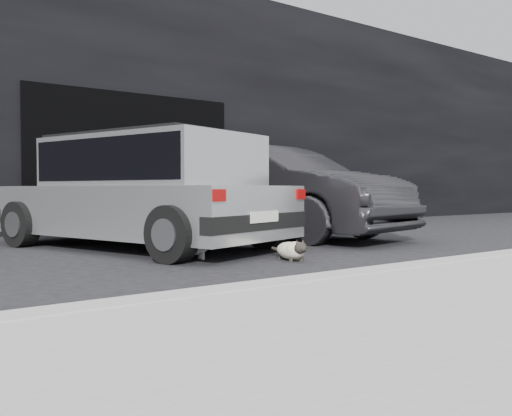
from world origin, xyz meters
TOP-DOWN VIEW (x-y plane):
  - ground at (0.00, 0.00)m, footprint 80.00×80.00m
  - building_facade at (1.00, 6.00)m, footprint 34.00×4.00m
  - garage_opening at (1.00, 3.99)m, footprint 4.00×0.10m
  - curb at (1.00, -2.60)m, footprint 18.00×0.25m
  - silver_hatchback at (-0.11, 1.02)m, footprint 3.03×4.44m
  - second_car at (2.34, 1.41)m, footprint 2.51×4.86m
  - cat_siamese at (0.67, -1.11)m, footprint 0.36×0.73m
  - cat_white at (-0.18, -0.39)m, footprint 0.68×0.32m

SIDE VIEW (x-z plane):
  - ground at x=0.00m, z-range 0.00..0.00m
  - curb at x=1.00m, z-range 0.00..0.12m
  - cat_siamese at x=0.67m, z-range -0.01..0.24m
  - cat_white at x=-0.18m, z-range 0.00..0.32m
  - second_car at x=2.34m, z-range 0.00..1.53m
  - silver_hatchback at x=-0.11m, z-range 0.07..1.57m
  - garage_opening at x=1.00m, z-range 0.00..2.60m
  - building_facade at x=1.00m, z-range 0.00..5.00m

